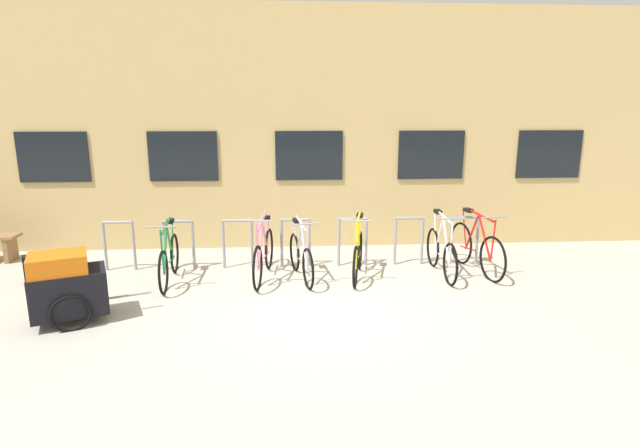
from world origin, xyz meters
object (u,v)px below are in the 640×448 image
Objects in this scene: bicycle_green at (169,259)px; bicycle_pink at (264,255)px; bicycle_white at (441,252)px; bike_trailer at (67,286)px; bicycle_red at (476,248)px; bicycle_silver at (301,257)px; backpack at (33,268)px; bicycle_yellow at (358,254)px.

bicycle_green is 1.50m from bicycle_pink.
bicycle_white is 1.15× the size of bike_trailer.
bicycle_white is 0.65m from bicycle_red.
bicycle_white reaches higher than bicycle_green.
bicycle_green is at bearing -176.66° from bicycle_pink.
bicycle_silver is 0.94× the size of bicycle_white.
bicycle_green is at bearing 57.87° from bike_trailer.
bicycle_green is (-2.10, -0.01, 0.01)m from bicycle_silver.
bicycle_pink is (1.50, 0.09, 0.02)m from bicycle_green.
bicycle_pink is 3.67m from backpack.
backpack is at bearing 179.18° from bicycle_yellow.
bicycle_pink is 2.91m from bike_trailer.
bicycle_yellow is 1.09× the size of bike_trailer.
bicycle_pink reaches higher than bicycle_yellow.
bicycle_white is (1.40, 0.02, 0.01)m from bicycle_yellow.
bicycle_yellow is 5.21m from backpack.
bicycle_white is at bearing 0.82° from bicycle_green.
bicycle_white is at bearing -28.41° from backpack.
bicycle_red is at bearing 15.63° from bike_trailer.
bicycle_pink is at bearing 179.54° from bicycle_white.
bicycle_silver is at bearing -176.62° from bicycle_red.
bicycle_white reaches higher than bicycle_red.
bicycle_yellow reaches higher than bicycle_silver.
bicycle_pink reaches higher than bicycle_white.
bicycle_white is at bearing 0.85° from bicycle_yellow.
bicycle_red is (2.04, 0.14, 0.03)m from bicycle_yellow.
backpack is at bearing 176.89° from bicycle_green.
bicycle_silver is 2.34m from bicycle_white.
bike_trailer is (-3.04, -1.51, 0.12)m from bicycle_silver.
bicycle_yellow reaches higher than bicycle_green.
bicycle_red reaches higher than bicycle_yellow.
bike_trailer is at bearing -146.95° from bicycle_pink.
bicycle_white is 0.95× the size of bicycle_red.
bicycle_pink is (-3.58, -0.10, -0.02)m from bicycle_red.
bicycle_yellow is at bearing -176.05° from bicycle_red.
bicycle_silver is at bearing -178.64° from bicycle_white.
bicycle_silver is 0.88× the size of bicycle_pink.
bicycle_silver reaches higher than bike_trailer.
bicycle_green is at bearing -179.18° from bicycle_white.
bicycle_silver is (-0.94, -0.03, -0.01)m from bicycle_yellow.
bicycle_red is 3.58m from bicycle_pink.
bicycle_yellow reaches higher than backpack.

